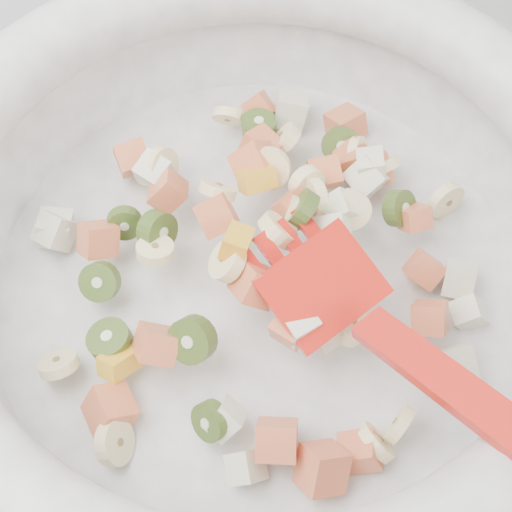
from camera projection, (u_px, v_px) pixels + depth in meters
The scene contains 2 objects.
counter at pixel (308, 463), 0.92m from camera, with size 2.00×0.60×0.90m, color gray.
mixing_bowl at pixel (257, 243), 0.47m from camera, with size 0.49×0.43×0.15m.
Camera 1 is at (0.11, 1.21, 1.36)m, focal length 55.00 mm.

